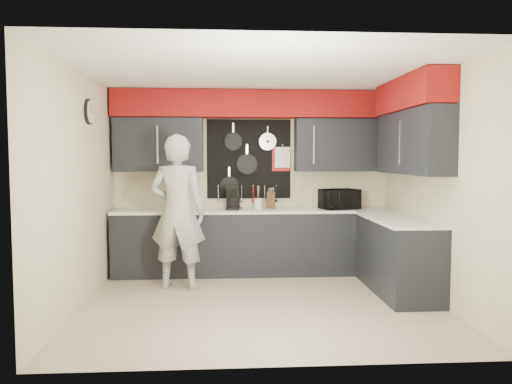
{
  "coord_description": "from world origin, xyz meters",
  "views": [
    {
      "loc": [
        -0.41,
        -5.55,
        1.65
      ],
      "look_at": [
        -0.03,
        0.5,
        1.23
      ],
      "focal_mm": 35.0,
      "sensor_mm": 36.0,
      "label": 1
    }
  ],
  "objects": [
    {
      "name": "coffee_maker",
      "position": [
        -0.29,
        1.45,
        1.1
      ],
      "size": [
        0.23,
        0.26,
        0.34
      ],
      "rotation": [
        0.0,
        0.0,
        -0.19
      ],
      "color": "black",
      "rests_on": "base_cabinets"
    },
    {
      "name": "right_wall_assembly",
      "position": [
        1.85,
        0.26,
        1.94
      ],
      "size": [
        0.36,
        3.5,
        2.6
      ],
      "color": "beige",
      "rests_on": "ground"
    },
    {
      "name": "left_wall_assembly",
      "position": [
        -1.99,
        0.02,
        1.33
      ],
      "size": [
        0.05,
        3.5,
        2.6
      ],
      "color": "beige",
      "rests_on": "ground"
    },
    {
      "name": "base_cabinets",
      "position": [
        0.49,
        1.13,
        0.46
      ],
      "size": [
        3.95,
        2.2,
        0.92
      ],
      "color": "black",
      "rests_on": "ground"
    },
    {
      "name": "utensil_crock",
      "position": [
        0.06,
        1.46,
        1.0
      ],
      "size": [
        0.12,
        0.12,
        0.15
      ],
      "primitive_type": "cylinder",
      "color": "silver",
      "rests_on": "base_cabinets"
    },
    {
      "name": "knife_block",
      "position": [
        0.25,
        1.5,
        1.04
      ],
      "size": [
        0.13,
        0.13,
        0.24
      ],
      "primitive_type": "cube",
      "rotation": [
        0.0,
        0.0,
        -0.17
      ],
      "color": "#3B2712",
      "rests_on": "base_cabinets"
    },
    {
      "name": "person",
      "position": [
        -1.0,
        0.71,
        0.97
      ],
      "size": [
        0.78,
        0.59,
        1.94
      ],
      "primitive_type": "imported",
      "rotation": [
        0.0,
        0.0,
        2.95
      ],
      "color": "#9B9B99",
      "rests_on": "ground"
    },
    {
      "name": "back_wall_assembly",
      "position": [
        0.01,
        1.6,
        2.01
      ],
      "size": [
        4.0,
        0.36,
        2.6
      ],
      "color": "beige",
      "rests_on": "ground"
    },
    {
      "name": "ground",
      "position": [
        0.0,
        0.0,
        0.0
      ],
      "size": [
        4.0,
        4.0,
        0.0
      ],
      "primitive_type": "plane",
      "color": "tan",
      "rests_on": "ground"
    },
    {
      "name": "microwave",
      "position": [
        1.21,
        1.37,
        1.06
      ],
      "size": [
        0.59,
        0.48,
        0.28
      ],
      "primitive_type": "imported",
      "rotation": [
        0.0,
        0.0,
        0.31
      ],
      "color": "black",
      "rests_on": "base_cabinets"
    }
  ]
}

